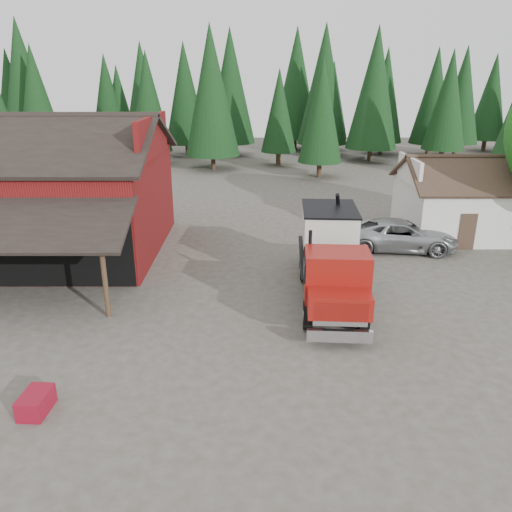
{
  "coord_description": "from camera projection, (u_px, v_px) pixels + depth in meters",
  "views": [
    {
      "loc": [
        0.16,
        -15.47,
        8.98
      ],
      "look_at": [
        0.19,
        4.06,
        1.8
      ],
      "focal_mm": 35.0,
      "sensor_mm": 36.0,
      "label": 1
    }
  ],
  "objects": [
    {
      "name": "ground",
      "position": [
        251.0,
        343.0,
        17.62
      ],
      "size": [
        120.0,
        120.0,
        0.0
      ],
      "primitive_type": "plane",
      "color": "#484338",
      "rests_on": "ground"
    },
    {
      "name": "conifer_backdrop",
      "position": [
        254.0,
        157.0,
        57.04
      ],
      "size": [
        76.0,
        16.0,
        16.0
      ],
      "primitive_type": null,
      "color": "black",
      "rests_on": "ground"
    },
    {
      "name": "near_pine_b",
      "position": [
        322.0,
        111.0,
        43.75
      ],
      "size": [
        3.96,
        3.96,
        10.4
      ],
      "color": "#382619",
      "rests_on": "ground"
    },
    {
      "name": "equip_box",
      "position": [
        36.0,
        403.0,
        13.97
      ],
      "size": [
        0.77,
        1.14,
        0.6
      ],
      "primitive_type": "cube",
      "rotation": [
        0.0,
        0.0,
        -0.06
      ],
      "color": "maroon",
      "rests_on": "ground"
    },
    {
      "name": "red_barn",
      "position": [
        41.0,
        201.0,
        25.97
      ],
      "size": [
        12.8,
        13.63,
        7.18
      ],
      "color": "maroon",
      "rests_on": "ground"
    },
    {
      "name": "farmhouse",
      "position": [
        474.0,
        206.0,
        29.26
      ],
      "size": [
        8.6,
        6.42,
        4.65
      ],
      "color": "silver",
      "rests_on": "ground"
    },
    {
      "name": "near_pine_d",
      "position": [
        211.0,
        91.0,
        46.97
      ],
      "size": [
        5.28,
        5.28,
        13.4
      ],
      "color": "#382619",
      "rests_on": "ground"
    },
    {
      "name": "feed_truck",
      "position": [
        331.0,
        254.0,
        20.75
      ],
      "size": [
        2.92,
        9.05,
        4.03
      ],
      "rotation": [
        0.0,
        0.0,
        -0.06
      ],
      "color": "black",
      "rests_on": "ground"
    },
    {
      "name": "silver_car",
      "position": [
        401.0,
        235.0,
        26.73
      ],
      "size": [
        6.1,
        3.35,
        1.62
      ],
      "primitive_type": "imported",
      "rotation": [
        0.0,
        0.0,
        1.45
      ],
      "color": "#A1A4A9",
      "rests_on": "ground"
    }
  ]
}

